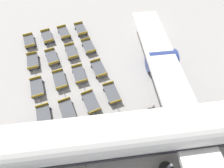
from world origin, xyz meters
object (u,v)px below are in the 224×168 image
object	(u,v)px
baggage_dolly_row_near_col_a	(29,41)
baggage_dolly_row_near_col_b	(33,62)
baggage_dolly_row_near_col_d	(44,117)
baggage_dolly_row_mid_b_col_c	(79,75)
baggage_dolly_row_far_col_a	(81,30)
baggage_dolly_row_mid_a_col_c	(60,80)
baggage_dolly_row_mid_a_col_e	(80,145)
baggage_dolly_row_far_col_b	(89,47)
baggage_dolly_row_far_col_c	(99,69)
baggage_dolly_row_mid_b_col_d	(91,102)
baggage_dolly_row_near_col_c	(37,88)
baggage_dolly_row_mid_b_col_b	(72,52)
baggage_dolly_row_mid_a_col_a	(47,37)
baggage_dolly_row_near_col_e	(53,156)
baggage_dolly_row_far_col_d	(112,93)
baggage_dolly_row_mid_a_col_d	(68,111)
baggage_dolly_row_mid_a_col_b	(52,58)
airplane	(202,125)
baggage_dolly_row_mid_b_col_a	(64,33)
baggage_dolly_row_mid_b_col_e	(104,136)
baggage_dolly_row_far_col_e	(126,129)

from	to	relation	value
baggage_dolly_row_near_col_a	baggage_dolly_row_near_col_b	bearing A→B (deg)	12.73
baggage_dolly_row_near_col_d	baggage_dolly_row_mid_b_col_c	bearing A→B (deg)	142.60
baggage_dolly_row_near_col_b	baggage_dolly_row_far_col_a	world-z (taller)	same
baggage_dolly_row_mid_a_col_c	baggage_dolly_row_mid_a_col_e	xyz separation A→B (m)	(8.22, 2.03, 0.00)
baggage_dolly_row_far_col_b	baggage_dolly_row_far_col_c	size ratio (longest dim) A/B	1.00
baggage_dolly_row_far_col_b	baggage_dolly_row_far_col_c	world-z (taller)	same
baggage_dolly_row_mid_b_col_d	baggage_dolly_row_near_col_d	bearing A→B (deg)	-78.71
baggage_dolly_row_near_col_c	baggage_dolly_row_mid_a_col_c	distance (m)	2.76
baggage_dolly_row_mid_a_col_c	baggage_dolly_row_mid_b_col_b	world-z (taller)	same
baggage_dolly_row_near_col_a	baggage_dolly_row_mid_a_col_a	size ratio (longest dim) A/B	1.00
baggage_dolly_row_near_col_c	baggage_dolly_row_near_col_b	bearing A→B (deg)	-167.76
baggage_dolly_row_near_col_a	baggage_dolly_row_mid_b_col_d	world-z (taller)	same
baggage_dolly_row_near_col_a	baggage_dolly_row_near_col_e	bearing A→B (deg)	13.72
baggage_dolly_row_far_col_d	baggage_dolly_row_mid_a_col_d	bearing A→B (deg)	-73.88
baggage_dolly_row_mid_a_col_b	airplane	bearing A→B (deg)	47.73
baggage_dolly_row_mid_b_col_a	baggage_dolly_row_far_col_b	xyz separation A→B (m)	(3.60, 3.47, 0.00)
baggage_dolly_row_near_col_b	baggage_dolly_row_mid_a_col_d	distance (m)	9.16
baggage_dolly_row_far_col_b	baggage_dolly_row_near_col_b	bearing A→B (deg)	-77.04
baggage_dolly_row_mid_a_col_b	baggage_dolly_row_mid_b_col_e	bearing A→B (deg)	25.44
baggage_dolly_row_mid_a_col_c	baggage_dolly_row_mid_b_col_a	world-z (taller)	same
airplane	baggage_dolly_row_far_col_e	bearing A→B (deg)	-104.23
baggage_dolly_row_mid_b_col_a	baggage_dolly_row_far_col_d	size ratio (longest dim) A/B	1.00
baggage_dolly_row_mid_b_col_a	baggage_dolly_row_far_col_c	distance (m)	9.06
baggage_dolly_row_mid_a_col_d	baggage_dolly_row_far_col_d	xyz separation A→B (m)	(-1.47, 5.09, 0.00)
baggage_dolly_row_far_col_c	baggage_dolly_row_near_col_c	bearing A→B (deg)	-76.33
airplane	baggage_dolly_row_mid_b_col_a	bearing A→B (deg)	-144.73
baggage_dolly_row_mid_a_col_c	baggage_dolly_row_mid_a_col_d	size ratio (longest dim) A/B	1.00
baggage_dolly_row_near_col_a	baggage_dolly_row_near_col_b	xyz separation A→B (m)	(4.14, 0.94, 0.00)
airplane	baggage_dolly_row_mid_b_col_d	distance (m)	11.22
baggage_dolly_row_mid_b_col_c	baggage_dolly_row_mid_b_col_e	distance (m)	8.49
baggage_dolly_row_near_col_b	baggage_dolly_row_far_col_d	world-z (taller)	same
baggage_dolly_row_mid_a_col_e	baggage_dolly_row_far_col_d	size ratio (longest dim) A/B	1.00
baggage_dolly_row_mid_a_col_c	baggage_dolly_row_mid_b_col_a	size ratio (longest dim) A/B	1.00
baggage_dolly_row_mid_a_col_c	baggage_dolly_row_far_col_b	distance (m)	6.64
baggage_dolly_row_far_col_a	baggage_dolly_row_far_col_b	bearing A→B (deg)	12.68
baggage_dolly_row_near_col_c	baggage_dolly_row_far_col_d	distance (m)	8.89
baggage_dolly_row_mid_b_col_a	baggage_dolly_row_mid_b_col_b	bearing A→B (deg)	13.81
baggage_dolly_row_mid_b_col_a	baggage_dolly_row_mid_b_col_e	bearing A→B (deg)	13.53
baggage_dolly_row_near_col_a	baggage_dolly_row_mid_a_col_c	size ratio (longest dim) A/B	1.00
baggage_dolly_row_mid_b_col_a	baggage_dolly_row_far_col_a	distance (m)	2.60
baggage_dolly_row_near_col_b	baggage_dolly_row_mid_b_col_e	size ratio (longest dim) A/B	1.00
baggage_dolly_row_near_col_d	baggage_dolly_row_mid_b_col_b	xyz separation A→B (m)	(-9.37, 3.07, 0.00)
baggage_dolly_row_mid_a_col_d	baggage_dolly_row_far_col_b	world-z (taller)	same
baggage_dolly_row_near_col_d	baggage_dolly_row_mid_a_col_e	size ratio (longest dim) A/B	1.00
baggage_dolly_row_mid_a_col_d	baggage_dolly_row_near_col_e	bearing A→B (deg)	-16.81
airplane	baggage_dolly_row_mid_b_col_e	world-z (taller)	airplane
baggage_dolly_row_mid_b_col_d	baggage_dolly_row_far_col_b	world-z (taller)	same
airplane	baggage_dolly_row_mid_a_col_a	xyz separation A→B (m)	(-17.30, -15.08, -2.60)
baggage_dolly_row_far_col_e	baggage_dolly_row_mid_a_col_c	bearing A→B (deg)	-137.12
airplane	baggage_dolly_row_far_col_e	size ratio (longest dim) A/B	12.84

